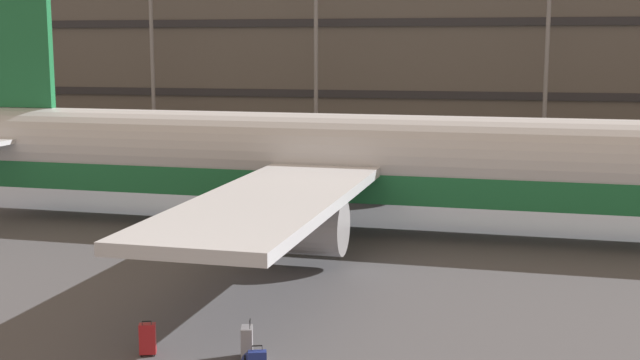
% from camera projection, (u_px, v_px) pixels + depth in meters
% --- Properties ---
extents(ground_plane, '(600.00, 600.00, 0.00)m').
position_uv_depth(ground_plane, '(335.00, 228.00, 35.47)').
color(ground_plane, '#4C4C51').
extents(terminal_structure, '(137.27, 20.90, 19.40)m').
position_uv_depth(terminal_structure, '(439.00, 25.00, 84.71)').
color(terminal_structure, '#605B56').
rests_on(terminal_structure, ground_plane).
extents(airliner, '(39.83, 32.19, 10.31)m').
position_uv_depth(airliner, '(350.00, 162.00, 34.93)').
color(airliner, silver).
rests_on(airliner, ground_plane).
extents(suitcase_scuffed, '(0.46, 0.35, 0.92)m').
position_uv_depth(suitcase_scuffed, '(148.00, 339.00, 20.89)').
color(suitcase_scuffed, '#B21E23').
rests_on(suitcase_scuffed, ground_plane).
extents(suitcase_laid_flat, '(0.38, 0.53, 0.97)m').
position_uv_depth(suitcase_laid_flat, '(247.00, 341.00, 20.74)').
color(suitcase_laid_flat, gray).
rests_on(suitcase_laid_flat, ground_plane).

